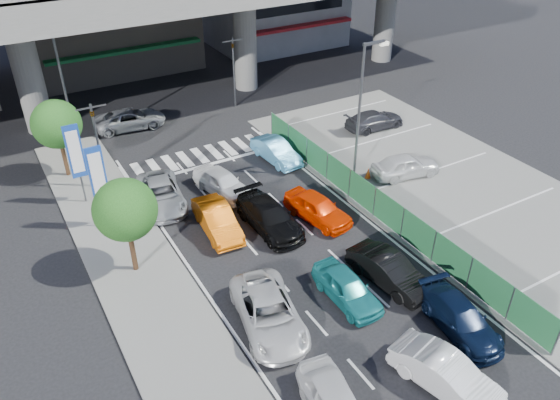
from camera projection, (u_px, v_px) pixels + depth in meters
ground at (310, 270)px, 25.38m from camera, size 120.00×120.00×0.00m
parking_lot at (451, 188)px, 31.45m from camera, size 12.00×28.00×0.06m
sidewalk_left at (136, 269)px, 25.30m from camera, size 4.00×30.00×0.12m
fence_run at (387, 211)px, 27.85m from camera, size 0.16×22.00×1.80m
traffic_light_left at (94, 126)px, 29.35m from camera, size 1.60×1.24×5.20m
traffic_light_right at (233, 55)px, 39.37m from camera, size 1.60×1.24×5.20m
street_lamp_right at (363, 100)px, 30.17m from camera, size 1.65×0.22×8.00m
street_lamp_left at (65, 77)px, 33.20m from camera, size 1.65×0.22×8.00m
signboard_near at (98, 177)px, 26.49m from camera, size 0.80×0.14×4.70m
signboard_far at (75, 154)px, 28.50m from camera, size 0.80×0.14×4.70m
tree_near at (125, 210)px, 23.50m from camera, size 2.80×2.80×4.80m
tree_far at (57, 124)px, 30.79m from camera, size 2.80×2.80×4.80m
hatch_white_back_mid at (446, 374)px, 19.48m from camera, size 2.48×4.42×1.38m
minivan_navy_back at (460, 318)px, 21.91m from camera, size 2.37×4.44×1.23m
sedan_white_mid_left at (269, 313)px, 22.06m from camera, size 3.26×5.33×1.38m
taxi_teal_mid at (347, 288)px, 23.38m from camera, size 1.53×3.80×1.29m
hatch_black_mid_right at (389, 271)px, 24.27m from camera, size 2.01×4.33×1.37m
taxi_orange_left at (217, 220)px, 27.57m from camera, size 1.78×4.29×1.38m
sedan_black_mid at (269, 217)px, 27.82m from camera, size 2.07×4.81×1.38m
taxi_orange_right at (318, 208)px, 28.48m from camera, size 2.42×4.30×1.38m
wagon_silver_front_left at (161, 194)px, 29.69m from camera, size 2.92×5.05×1.32m
sedan_white_front_mid at (222, 182)px, 30.68m from camera, size 2.47×4.31×1.38m
kei_truck_front_right at (276, 151)px, 33.91m from camera, size 1.73×4.10×1.32m
crossing_wagon_silver at (130, 119)px, 37.92m from camera, size 4.99×2.67×1.33m
parked_sedan_white at (405, 165)px, 32.18m from camera, size 4.31×2.35×1.39m
parked_sedan_dgrey at (375, 120)px, 37.74m from camera, size 4.37×1.91×1.25m
traffic_cone at (368, 173)px, 32.17m from camera, size 0.40×0.40×0.67m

